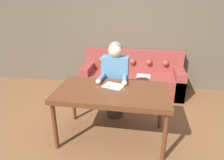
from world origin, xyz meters
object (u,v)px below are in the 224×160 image
(dining_table, at_px, (112,95))
(person, at_px, (115,80))
(couch, at_px, (132,78))
(scissors, at_px, (111,86))

(dining_table, bearing_deg, person, 94.42)
(dining_table, bearing_deg, couch, 84.11)
(couch, xyz_separation_m, person, (-0.22, -1.08, 0.37))
(dining_table, distance_m, person, 0.59)
(dining_table, distance_m, scissors, 0.15)
(dining_table, bearing_deg, scissors, 108.27)
(dining_table, xyz_separation_m, couch, (0.17, 1.67, -0.38))
(couch, distance_m, scissors, 1.63)
(person, bearing_deg, scissors, -89.30)
(dining_table, xyz_separation_m, person, (-0.05, 0.59, -0.01))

